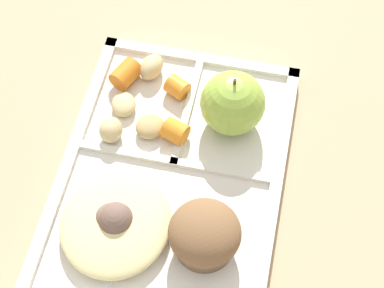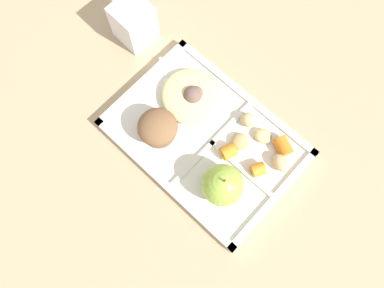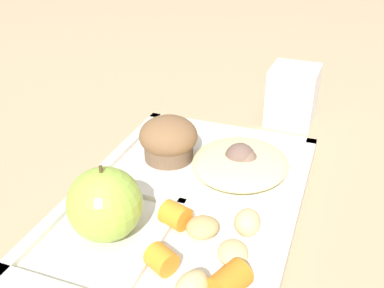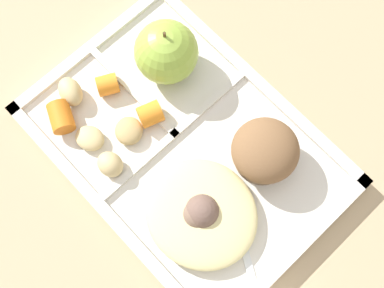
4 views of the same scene
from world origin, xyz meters
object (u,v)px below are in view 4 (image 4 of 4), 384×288
object	(u,v)px
green_apple	(166,52)
plastic_fork	(239,229)
lunch_tray	(185,146)
bran_muffin	(265,152)

from	to	relation	value
green_apple	plastic_fork	bearing A→B (deg)	-20.81
lunch_tray	green_apple	world-z (taller)	green_apple
plastic_fork	green_apple	bearing A→B (deg)	159.19
green_apple	bran_muffin	world-z (taller)	green_apple
green_apple	bran_muffin	bearing A→B (deg)	-0.00
lunch_tray	green_apple	xyz separation A→B (m)	(-0.09, 0.05, 0.04)
green_apple	plastic_fork	distance (m)	0.22
lunch_tray	bran_muffin	xyz separation A→B (m)	(0.07, 0.05, 0.03)
lunch_tray	bran_muffin	distance (m)	0.10
lunch_tray	bran_muffin	size ratio (longest dim) A/B	4.73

